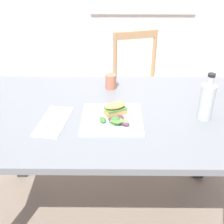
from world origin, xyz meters
TOP-DOWN VIEW (x-y plane):
  - dining_table at (-0.03, 0.14)m, footprint 1.40×0.83m
  - chair_wooden_far at (0.20, 1.01)m, footprint 0.49×0.49m
  - plate_lunch at (-0.02, 0.05)m, footprint 0.27×0.27m
  - sandwich_half_front at (-0.00, 0.09)m, footprint 0.11×0.10m
  - salad_mixed_greens at (0.00, 0.00)m, footprint 0.15×0.09m
  - napkin_folded at (-0.28, 0.03)m, footprint 0.15×0.27m
  - fork_on_napkin at (-0.28, 0.05)m, footprint 0.05×0.19m
  - bottle_cold_brew at (0.41, 0.07)m, footprint 0.07×0.07m
  - cup_extra_side at (-0.02, 0.39)m, footprint 0.06×0.06m

SIDE VIEW (x-z plane):
  - chair_wooden_far at x=0.20m, z-range 0.01..0.88m
  - dining_table at x=-0.03m, z-range 0.25..0.99m
  - napkin_folded at x=-0.28m, z-range 0.74..0.74m
  - plate_lunch at x=-0.02m, z-range 0.74..0.75m
  - fork_on_napkin at x=-0.28m, z-range 0.74..0.75m
  - salad_mixed_greens at x=0.00m, z-range 0.75..0.79m
  - sandwich_half_front at x=0.00m, z-range 0.75..0.81m
  - cup_extra_side at x=-0.02m, z-range 0.74..0.82m
  - bottle_cold_brew at x=0.41m, z-range 0.71..0.93m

